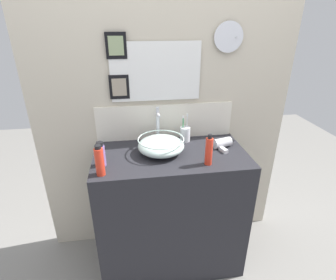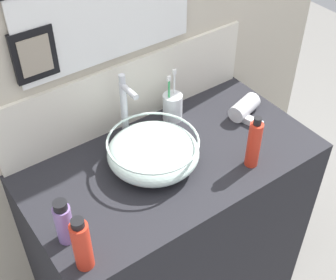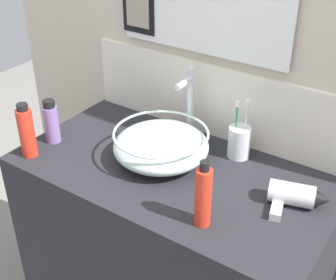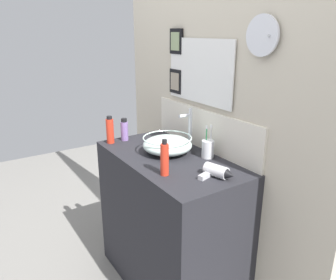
{
  "view_description": "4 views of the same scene",
  "coord_description": "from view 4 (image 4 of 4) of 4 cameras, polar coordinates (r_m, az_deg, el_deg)",
  "views": [
    {
      "loc": [
        -0.24,
        -1.5,
        1.72
      ],
      "look_at": [
        -0.02,
        0.0,
        1.02
      ],
      "focal_mm": 28.0,
      "sensor_mm": 36.0,
      "label": 1
    },
    {
      "loc": [
        -0.67,
        -0.91,
        2.01
      ],
      "look_at": [
        -0.02,
        0.0,
        1.02
      ],
      "focal_mm": 50.0,
      "sensor_mm": 36.0,
      "label": 2
    },
    {
      "loc": [
        0.66,
        -1.0,
        1.75
      ],
      "look_at": [
        -0.02,
        0.0,
        1.02
      ],
      "focal_mm": 50.0,
      "sensor_mm": 36.0,
      "label": 3
    },
    {
      "loc": [
        1.52,
        -1.01,
        1.64
      ],
      "look_at": [
        -0.02,
        0.0,
        1.02
      ],
      "focal_mm": 35.0,
      "sensor_mm": 36.0,
      "label": 4
    }
  ],
  "objects": [
    {
      "name": "lotion_bottle",
      "position": [
        2.21,
        -10.07,
        1.66
      ],
      "size": [
        0.05,
        0.05,
        0.18
      ],
      "color": "red",
      "rests_on": "vanity_counter"
    },
    {
      "name": "hair_drier",
      "position": [
        1.7,
        8.65,
        -5.51
      ],
      "size": [
        0.18,
        0.16,
        0.06
      ],
      "color": "silver",
      "rests_on": "vanity_counter"
    },
    {
      "name": "soap_dispenser",
      "position": [
        2.26,
        -7.6,
        1.75
      ],
      "size": [
        0.05,
        0.05,
        0.15
      ],
      "color": "#8C6BB2",
      "rests_on": "vanity_counter"
    },
    {
      "name": "faucet",
      "position": [
        2.07,
        3.72,
        2.4
      ],
      "size": [
        0.02,
        0.1,
        0.26
      ],
      "color": "silver",
      "rests_on": "vanity_counter"
    },
    {
      "name": "back_panel",
      "position": [
        2.05,
        7.18,
        5.76
      ],
      "size": [
        1.84,
        0.1,
        2.37
      ],
      "color": "beige",
      "rests_on": "ground"
    },
    {
      "name": "vanity_counter",
      "position": [
        2.17,
        0.27,
        -14.28
      ],
      "size": [
        1.0,
        0.53,
        0.92
      ],
      "primitive_type": "cube",
      "color": "#232328",
      "rests_on": "ground"
    },
    {
      "name": "glass_bowl_sink",
      "position": [
        2.0,
        -0.1,
        -0.8
      ],
      "size": [
        0.3,
        0.3,
        0.1
      ],
      "color": "silver",
      "rests_on": "vanity_counter"
    },
    {
      "name": "shampoo_bottle",
      "position": [
        1.69,
        -0.6,
        -3.31
      ],
      "size": [
        0.04,
        0.04,
        0.2
      ],
      "color": "red",
      "rests_on": "vanity_counter"
    },
    {
      "name": "toothbrush_cup",
      "position": [
        1.95,
        6.94,
        -1.52
      ],
      "size": [
        0.07,
        0.07,
        0.2
      ],
      "color": "silver",
      "rests_on": "vanity_counter"
    }
  ]
}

